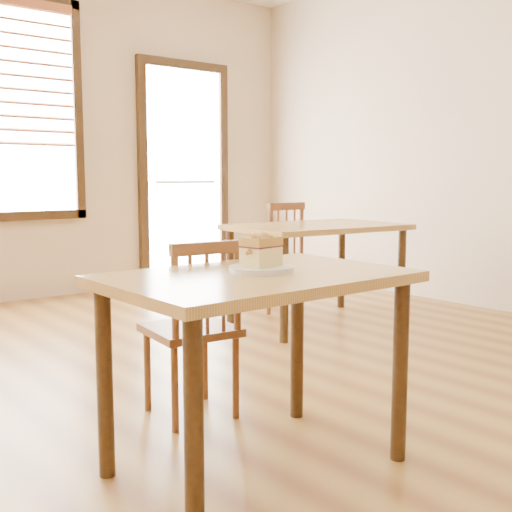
{
  "coord_description": "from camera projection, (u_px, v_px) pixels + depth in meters",
  "views": [
    {
      "loc": [
        -1.37,
        -1.75,
        1.1
      ],
      "look_at": [
        0.14,
        0.12,
        0.81
      ],
      "focal_mm": 45.0,
      "sensor_mm": 36.0,
      "label": 1
    }
  ],
  "objects": [
    {
      "name": "ground",
      "position": [
        246.0,
        481.0,
        2.34
      ],
      "size": [
        8.0,
        8.0,
        0.0
      ],
      "primitive_type": "plane",
      "color": "olive"
    },
    {
      "name": "entry_door",
      "position": [
        184.0,
        168.0,
        6.7
      ],
      "size": [
        1.08,
        0.06,
        2.29
      ],
      "color": "white",
      "rests_on": "ground"
    },
    {
      "name": "cafe_table_main",
      "position": [
        257.0,
        303.0,
        2.37
      ],
      "size": [
        1.09,
        0.73,
        0.75
      ],
      "rotation": [
        0.0,
        0.0,
        -0.0
      ],
      "color": "tan",
      "rests_on": "ground"
    },
    {
      "name": "cafe_chair_main",
      "position": [
        194.0,
        328.0,
        2.91
      ],
      "size": [
        0.42,
        0.42,
        0.83
      ],
      "rotation": [
        0.0,
        0.0,
        3.02
      ],
      "color": "brown",
      "rests_on": "ground"
    },
    {
      "name": "cafe_table_second",
      "position": [
        317.0,
        237.0,
        4.81
      ],
      "size": [
        1.31,
        0.94,
        0.75
      ],
      "rotation": [
        0.0,
        0.0,
        -0.09
      ],
      "color": "tan",
      "rests_on": "ground"
    },
    {
      "name": "cafe_chair_second",
      "position": [
        275.0,
        255.0,
        5.32
      ],
      "size": [
        0.41,
        0.41,
        0.91
      ],
      "rotation": [
        0.0,
        0.0,
        3.13
      ],
      "color": "brown",
      "rests_on": "ground"
    },
    {
      "name": "plate",
      "position": [
        261.0,
        269.0,
        2.4
      ],
      "size": [
        0.24,
        0.24,
        0.02
      ],
      "color": "white",
      "rests_on": "cafe_table_main"
    },
    {
      "name": "cake_slice",
      "position": [
        261.0,
        250.0,
        2.39
      ],
      "size": [
        0.15,
        0.12,
        0.13
      ],
      "rotation": [
        0.0,
        0.0,
        0.16
      ],
      "color": "#DEC67D",
      "rests_on": "plate"
    }
  ]
}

